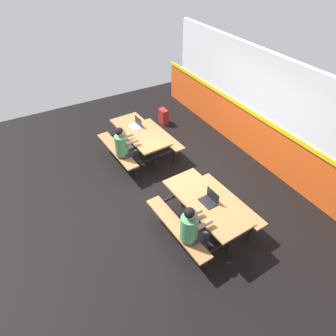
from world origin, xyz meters
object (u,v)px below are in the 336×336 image
at_px(student_further, 193,228).
at_px(laptop_dark, 210,200).
at_px(picnic_table_left, 140,137).
at_px(laptop_silver, 136,125).
at_px(student_nearer, 125,146).
at_px(picnic_table_right, 205,207).
at_px(backpack_dark, 164,116).

bearing_deg(student_further, laptop_dark, 120.16).
xyz_separation_m(picnic_table_left, laptop_silver, (-0.23, 0.02, 0.21)).
distance_m(student_nearer, laptop_silver, 0.81).
distance_m(picnic_table_left, laptop_dark, 2.80).
bearing_deg(student_nearer, picnic_table_right, 13.11).
distance_m(laptop_silver, backpack_dark, 1.68).
xyz_separation_m(picnic_table_right, student_nearer, (-2.39, -0.56, 0.13)).
xyz_separation_m(picnic_table_right, laptop_silver, (-2.98, 0.00, 0.21)).
bearing_deg(picnic_table_left, student_nearer, -56.86).
relative_size(laptop_dark, backpack_dark, 0.76).
relative_size(picnic_table_right, laptop_dark, 5.51).
bearing_deg(picnic_table_right, laptop_dark, 42.56).
bearing_deg(student_further, laptop_silver, 170.87).
relative_size(picnic_table_left, laptop_dark, 5.51).
relative_size(student_nearer, laptop_dark, 3.63).
bearing_deg(laptop_silver, student_nearer, -43.85).
bearing_deg(laptop_dark, picnic_table_right, -137.44).
bearing_deg(picnic_table_left, laptop_dark, 1.24).
distance_m(student_further, laptop_silver, 3.40).
distance_m(picnic_table_right, student_further, 0.67).
bearing_deg(laptop_silver, student_further, -9.13).
xyz_separation_m(picnic_table_right, laptop_dark, (0.04, 0.04, 0.21)).
height_order(picnic_table_left, laptop_dark, laptop_dark).
distance_m(picnic_table_right, student_nearer, 2.46).
xyz_separation_m(laptop_silver, backpack_dark, (-0.92, 1.28, -0.57)).
height_order(student_nearer, backpack_dark, student_nearer).
relative_size(laptop_silver, backpack_dark, 0.76).
height_order(picnic_table_left, laptop_silver, laptop_silver).
distance_m(picnic_table_right, laptop_silver, 2.98).
height_order(picnic_table_right, student_further, student_further).
xyz_separation_m(picnic_table_left, student_nearer, (0.35, -0.54, 0.13)).
height_order(picnic_table_left, picnic_table_right, same).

